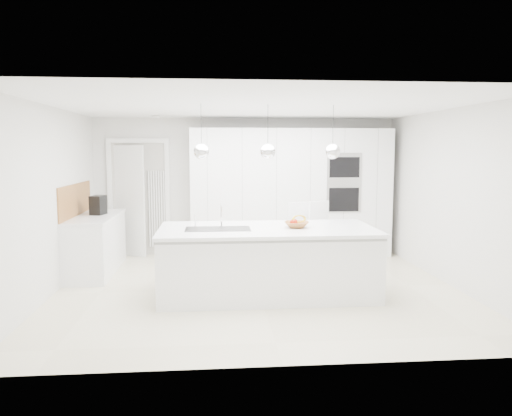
{
  "coord_description": "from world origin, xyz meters",
  "views": [
    {
      "loc": [
        -0.61,
        -6.72,
        1.92
      ],
      "look_at": [
        0.0,
        0.3,
        1.1
      ],
      "focal_mm": 35.0,
      "sensor_mm": 36.0,
      "label": 1
    }
  ],
  "objects": [
    {
      "name": "pendant_mid",
      "position": [
        0.1,
        -0.3,
        1.9
      ],
      "size": [
        0.2,
        0.2,
        0.2
      ],
      "primitive_type": "sphere",
      "color": "white",
      "rests_on": "ceiling"
    },
    {
      "name": "apple_b",
      "position": [
        0.44,
        -0.26,
        0.97
      ],
      "size": [
        0.08,
        0.08,
        0.08
      ],
      "primitive_type": "sphere",
      "color": "red",
      "rests_on": "fruit_bowl"
    },
    {
      "name": "wall_left",
      "position": [
        -2.75,
        0.0,
        1.25
      ],
      "size": [
        0.0,
        5.0,
        5.0
      ],
      "primitive_type": "plane",
      "rotation": [
        1.57,
        0.0,
        1.57
      ],
      "color": "silver",
      "rests_on": "ground"
    },
    {
      "name": "left_base_cabinets",
      "position": [
        -2.45,
        1.2,
        0.43
      ],
      "size": [
        0.6,
        1.8,
        0.86
      ],
      "primitive_type": "cube",
      "color": "white",
      "rests_on": "floor"
    },
    {
      "name": "island_sink",
      "position": [
        -0.55,
        -0.3,
        0.82
      ],
      "size": [
        0.84,
        0.44,
        0.18
      ],
      "primitive_type": null,
      "color": "#3F3F42",
      "rests_on": "island_worktop"
    },
    {
      "name": "floor",
      "position": [
        0.0,
        0.0,
        0.0
      ],
      "size": [
        5.5,
        5.5,
        0.0
      ],
      "primitive_type": "plane",
      "color": "beige",
      "rests_on": "ground"
    },
    {
      "name": "banana_bunch",
      "position": [
        0.52,
        -0.26,
        1.01
      ],
      "size": [
        0.23,
        0.17,
        0.21
      ],
      "primitive_type": "torus",
      "rotation": [
        1.22,
        0.0,
        0.35
      ],
      "color": "gold",
      "rests_on": "fruit_bowl"
    },
    {
      "name": "ceiling",
      "position": [
        0.0,
        0.0,
        2.5
      ],
      "size": [
        5.5,
        5.5,
        0.0
      ],
      "primitive_type": "plane",
      "rotation": [
        3.14,
        0.0,
        0.0
      ],
      "color": "white",
      "rests_on": "wall_back"
    },
    {
      "name": "pendant_left",
      "position": [
        -0.75,
        -0.3,
        1.9
      ],
      "size": [
        0.2,
        0.2,
        0.2
      ],
      "primitive_type": "sphere",
      "color": "white",
      "rests_on": "ceiling"
    },
    {
      "name": "tall_cabinets",
      "position": [
        0.8,
        2.2,
        1.15
      ],
      "size": [
        3.6,
        0.6,
        2.3
      ],
      "primitive_type": "cube",
      "color": "white",
      "rests_on": "floor"
    },
    {
      "name": "bar_stool_right",
      "position": [
        1.0,
        0.6,
        0.57
      ],
      "size": [
        0.56,
        0.63,
        1.14
      ],
      "primitive_type": null,
      "rotation": [
        0.0,
        0.0,
        0.44
      ],
      "color": "white",
      "rests_on": "floor"
    },
    {
      "name": "wall_back",
      "position": [
        0.0,
        2.5,
        1.25
      ],
      "size": [
        5.5,
        0.0,
        5.5
      ],
      "primitive_type": "plane",
      "rotation": [
        1.57,
        0.0,
        0.0
      ],
      "color": "silver",
      "rests_on": "ground"
    },
    {
      "name": "bar_stool_left",
      "position": [
        0.7,
        0.61,
        0.56
      ],
      "size": [
        0.41,
        0.54,
        1.12
      ],
      "primitive_type": null,
      "rotation": [
        0.0,
        0.0,
        0.08
      ],
      "color": "white",
      "rests_on": "floor"
    },
    {
      "name": "hallway_door",
      "position": [
        -2.2,
        2.42,
        1.0
      ],
      "size": [
        0.76,
        0.38,
        2.0
      ],
      "primitive_type": "cube",
      "rotation": [
        0.0,
        0.0,
        -0.44
      ],
      "color": "white",
      "rests_on": "floor"
    },
    {
      "name": "island_base",
      "position": [
        0.1,
        -0.3,
        0.43
      ],
      "size": [
        2.8,
        1.2,
        0.86
      ],
      "primitive_type": "cube",
      "color": "white",
      "rests_on": "floor"
    },
    {
      "name": "doorway_frame",
      "position": [
        -1.95,
        2.47,
        1.02
      ],
      "size": [
        1.11,
        0.08,
        2.13
      ],
      "primitive_type": null,
      "color": "white",
      "rests_on": "floor"
    },
    {
      "name": "oven_stack",
      "position": [
        1.7,
        1.89,
        1.35
      ],
      "size": [
        0.62,
        0.04,
        1.05
      ],
      "primitive_type": null,
      "color": "#A5A5A8",
      "rests_on": "tall_cabinets"
    },
    {
      "name": "espresso_machine",
      "position": [
        -2.43,
        1.35,
        1.05
      ],
      "size": [
        0.24,
        0.31,
        0.3
      ],
      "primitive_type": "cube",
      "rotation": [
        0.0,
        0.0,
        -0.21
      ],
      "color": "black",
      "rests_on": "left_worktop"
    },
    {
      "name": "island_worktop",
      "position": [
        0.1,
        -0.25,
        0.88
      ],
      "size": [
        2.84,
        1.4,
        0.04
      ],
      "primitive_type": "cube",
      "color": "white",
      "rests_on": "island_base"
    },
    {
      "name": "radiator",
      "position": [
        -1.63,
        2.46,
        0.85
      ],
      "size": [
        0.32,
        0.04,
        1.4
      ],
      "primitive_type": null,
      "color": "white",
      "rests_on": "floor"
    },
    {
      "name": "left_worktop",
      "position": [
        -2.45,
        1.2,
        0.88
      ],
      "size": [
        0.62,
        1.82,
        0.04
      ],
      "primitive_type": "cube",
      "color": "white",
      "rests_on": "left_base_cabinets"
    },
    {
      "name": "apple_a",
      "position": [
        0.46,
        -0.28,
        0.97
      ],
      "size": [
        0.09,
        0.09,
        0.09
      ],
      "primitive_type": "sphere",
      "color": "red",
      "rests_on": "fruit_bowl"
    },
    {
      "name": "oak_backsplash",
      "position": [
        -2.74,
        1.2,
        1.15
      ],
      "size": [
        0.02,
        1.8,
        0.5
      ],
      "primitive_type": "cube",
      "color": "#A26B38",
      "rests_on": "wall_left"
    },
    {
      "name": "pendant_right",
      "position": [
        0.95,
        -0.3,
        1.9
      ],
      "size": [
        0.2,
        0.2,
        0.2
      ],
      "primitive_type": "sphere",
      "color": "white",
      "rests_on": "ceiling"
    },
    {
      "name": "fruit_bowl",
      "position": [
        0.49,
        -0.27,
        0.94
      ],
      "size": [
        0.37,
        0.37,
        0.08
      ],
      "primitive_type": "imported",
      "rotation": [
        0.0,
        0.0,
        -0.16
      ],
      "color": "#A26B38",
      "rests_on": "island_worktop"
    },
    {
      "name": "island_tap",
      "position": [
        -0.5,
        -0.1,
        1.05
      ],
      "size": [
        0.02,
        0.02,
        0.3
      ],
      "primitive_type": "cylinder",
      "color": "white",
      "rests_on": "island_worktop"
    }
  ]
}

